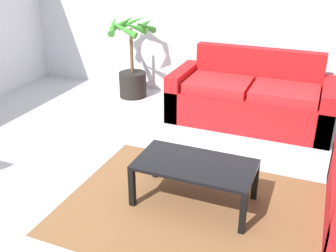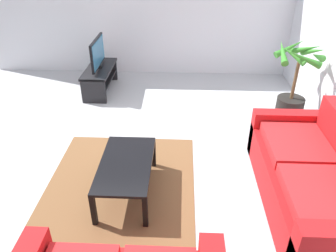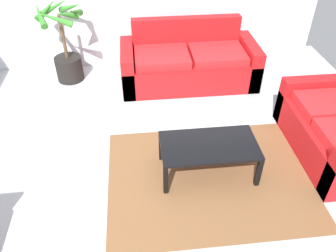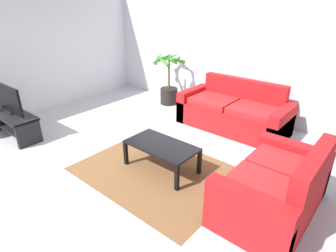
{
  "view_description": "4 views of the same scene",
  "coord_description": "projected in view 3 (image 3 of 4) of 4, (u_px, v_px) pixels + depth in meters",
  "views": [
    {
      "loc": [
        1.59,
        -2.49,
        2.12
      ],
      "look_at": [
        0.25,
        0.77,
        0.48
      ],
      "focal_mm": 41.9,
      "sensor_mm": 36.0,
      "label": 1
    },
    {
      "loc": [
        3.49,
        0.9,
        2.53
      ],
      "look_at": [
        0.18,
        0.74,
        0.57
      ],
      "focal_mm": 35.02,
      "sensor_mm": 36.0,
      "label": 2
    },
    {
      "loc": [
        -0.03,
        -2.29,
        2.77
      ],
      "look_at": [
        0.26,
        0.37,
        0.64
      ],
      "focal_mm": 36.11,
      "sensor_mm": 36.0,
      "label": 3
    },
    {
      "loc": [
        3.03,
        -2.29,
        2.29
      ],
      "look_at": [
        0.69,
        0.47,
        0.63
      ],
      "focal_mm": 29.77,
      "sensor_mm": 36.0,
      "label": 4
    }
  ],
  "objects": [
    {
      "name": "ground_plane",
      "position": [
        147.0,
        198.0,
        3.51
      ],
      "size": [
        6.6,
        6.6,
        0.0
      ],
      "primitive_type": "plane",
      "color": "#B2B2B7"
    },
    {
      "name": "potted_palm",
      "position": [
        66.0,
        51.0,
        5.1
      ],
      "size": [
        0.73,
        0.71,
        1.22
      ],
      "color": "black",
      "rests_on": "ground"
    },
    {
      "name": "area_rug",
      "position": [
        208.0,
        177.0,
        3.73
      ],
      "size": [
        2.2,
        1.7,
        0.01
      ],
      "primitive_type": "cube",
      "color": "brown",
      "rests_on": "ground"
    },
    {
      "name": "coffee_table",
      "position": [
        209.0,
        148.0,
        3.59
      ],
      "size": [
        1.03,
        0.56,
        0.4
      ],
      "color": "black",
      "rests_on": "ground"
    },
    {
      "name": "couch_main",
      "position": [
        188.0,
        64.0,
        5.17
      ],
      "size": [
        2.03,
        0.9,
        0.9
      ],
      "color": "red",
      "rests_on": "ground"
    }
  ]
}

